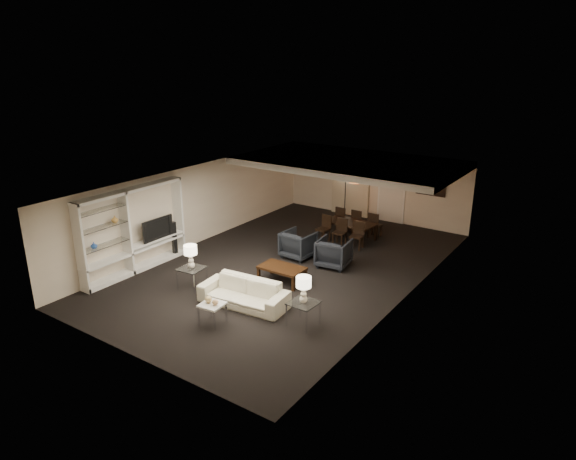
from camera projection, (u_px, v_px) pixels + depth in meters
The scene contains 35 objects.
floor at pixel (288, 267), 14.58m from camera, with size 11.00×11.00×0.00m, color black.
ceiling at pixel (288, 181), 13.76m from camera, with size 7.00×11.00×0.02m, color silver.
wall_back at pixel (374, 185), 18.46m from camera, with size 7.00×0.02×2.50m, color beige.
wall_front at pixel (127, 300), 9.88m from camera, with size 7.00×0.02×2.50m, color beige.
wall_left at pixel (196, 205), 16.04m from camera, with size 0.02×11.00×2.50m, color beige.
wall_right at pixel (408, 251), 12.30m from camera, with size 0.02×11.00×2.50m, color beige.
ceiling_soffit at pixel (349, 163), 16.53m from camera, with size 7.00×4.00×0.20m, color silver.
curtains at pixel (351, 183), 18.90m from camera, with size 1.50×0.12×2.40m, color beige.
door at pixel (392, 193), 18.13m from camera, with size 0.90×0.05×2.10m, color silver.
painting at pixel (431, 185), 17.21m from camera, with size 0.95×0.04×0.65m, color #142D38.
media_unit at pixel (134, 231), 13.93m from camera, with size 0.38×3.40×2.35m, color white, non-canonical shape.
pendant_light at pixel (357, 178), 16.52m from camera, with size 0.52×0.52×0.24m, color #D8591E.
sofa at pixel (244, 293), 12.26m from camera, with size 2.17×0.85×0.63m, color beige.
coffee_table at pixel (282, 274), 13.54m from camera, with size 1.19×0.69×0.43m, color black, non-canonical shape.
armchair_left at pixel (298, 244), 15.13m from camera, with size 0.86×0.89×0.81m, color black.
armchair_right at pixel (334, 253), 14.49m from camera, with size 0.86×0.89×0.81m, color black.
side_table_left at pixel (192, 278), 13.18m from camera, with size 0.60×0.60×0.56m, color white, non-canonical shape.
side_table_right at pixel (303, 314), 11.37m from camera, with size 0.60×0.60×0.56m, color white, non-canonical shape.
table_lamp_left at pixel (191, 257), 12.99m from camera, with size 0.34×0.34×0.62m, color beige, non-canonical shape.
table_lamp_right at pixel (304, 290), 11.17m from camera, with size 0.34×0.34×0.62m, color #F0E4CB, non-canonical shape.
marble_table at pixel (213, 314), 11.42m from camera, with size 0.50×0.50×0.50m, color white, non-canonical shape.
gold_gourd_a at pixel (208, 299), 11.37m from camera, with size 0.16×0.16×0.16m, color tan.
gold_gourd_b at pixel (215, 302), 11.27m from camera, with size 0.14×0.14×0.14m, color #E8B37B.
television at pixel (155, 228), 14.52m from camera, with size 0.14×1.06×0.61m, color black.
vase_blue at pixel (94, 245), 12.96m from camera, with size 0.17×0.17×0.17m, color #2956B5.
vase_amber at pixel (115, 219), 13.34m from camera, with size 0.18×0.18×0.19m, color gold.
floor_speaker at pixel (174, 239), 15.12m from camera, with size 0.12×0.12×1.09m, color black.
dining_table at pixel (349, 231), 16.65m from camera, with size 1.63×0.91×0.57m, color black.
chair_nl at pixel (323, 229), 16.42m from camera, with size 0.39×0.39×0.85m, color black, non-canonical shape.
chair_nm at pixel (340, 232), 16.10m from camera, with size 0.39×0.39×0.85m, color black, non-canonical shape.
chair_nr at pixel (357, 236), 15.78m from camera, with size 0.39×0.39×0.85m, color black, non-canonical shape.
chair_fl at pixel (343, 218), 17.43m from camera, with size 0.39×0.39×0.85m, color black, non-canonical shape.
chair_fm at pixel (359, 221), 17.11m from camera, with size 0.39×0.39×0.85m, color black, non-canonical shape.
chair_fr at pixel (375, 225), 16.79m from camera, with size 0.39×0.39×0.85m, color black, non-canonical shape.
floor_lamp at pixel (345, 195), 18.91m from camera, with size 0.23×0.23×1.60m, color black, non-canonical shape.
Camera 1 is at (7.58, -11.09, 5.75)m, focal length 32.00 mm.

